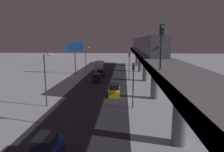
% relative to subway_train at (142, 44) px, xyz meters
% --- Properties ---
extents(ground_plane, '(240.00, 240.00, 0.00)m').
position_rel_subway_train_xyz_m(ground_plane, '(5.92, 24.18, -8.57)').
color(ground_plane, silver).
extents(avenue_asphalt, '(11.00, 102.28, 0.01)m').
position_rel_subway_train_xyz_m(avenue_asphalt, '(9.93, 24.18, -8.57)').
color(avenue_asphalt, '#28282D').
rests_on(avenue_asphalt, ground_plane).
extents(elevated_railway, '(5.00, 102.28, 6.79)m').
position_rel_subway_train_xyz_m(elevated_railway, '(0.09, 24.18, -2.73)').
color(elevated_railway, slate).
rests_on(elevated_railway, ground_plane).
extents(subway_train, '(2.94, 55.47, 3.40)m').
position_rel_subway_train_xyz_m(subway_train, '(0.00, 0.00, 0.00)').
color(subway_train, '#4C5160').
rests_on(subway_train, elevated_railway).
extents(rail_signal, '(0.36, 0.41, 4.00)m').
position_rel_subway_train_xyz_m(rail_signal, '(1.84, 37.99, 0.95)').
color(rail_signal, black).
rests_on(rail_signal, elevated_railway).
extents(sedan_black, '(1.91, 4.58, 1.97)m').
position_rel_subway_train_xyz_m(sedan_black, '(11.33, 4.11, -7.79)').
color(sedan_black, black).
rests_on(sedan_black, ground_plane).
extents(sedan_yellow, '(1.80, 4.11, 1.97)m').
position_rel_subway_train_xyz_m(sedan_yellow, '(6.73, 22.63, -7.77)').
color(sedan_yellow, gold).
rests_on(sedan_yellow, ground_plane).
extents(sedan_blue, '(1.80, 4.30, 1.97)m').
position_rel_subway_train_xyz_m(sedan_blue, '(11.33, 41.86, -7.77)').
color(sedan_blue, navy).
rests_on(sedan_blue, ground_plane).
extents(sedan_black_2, '(1.80, 4.13, 1.97)m').
position_rel_subway_train_xyz_m(sedan_black_2, '(11.33, 11.58, -7.77)').
color(sedan_black_2, black).
rests_on(sedan_black_2, ground_plane).
extents(box_truck, '(2.40, 7.40, 2.80)m').
position_rel_subway_train_xyz_m(box_truck, '(13.33, -8.77, -7.22)').
color(box_truck, '#2D6038').
rests_on(box_truck, ground_plane).
extents(traffic_light_near, '(0.32, 0.44, 6.40)m').
position_rel_subway_train_xyz_m(traffic_light_near, '(3.83, 29.21, -4.37)').
color(traffic_light_near, '#2D2D2D').
rests_on(traffic_light_near, ground_plane).
extents(traffic_light_mid, '(0.32, 0.44, 6.40)m').
position_rel_subway_train_xyz_m(traffic_light_mid, '(3.83, 7.75, -4.37)').
color(traffic_light_mid, '#2D2D2D').
rests_on(traffic_light_mid, ground_plane).
extents(commercial_billboard, '(4.80, 0.36, 8.90)m').
position_rel_subway_train_xyz_m(commercial_billboard, '(18.91, 0.84, -1.74)').
color(commercial_billboard, '#4C4C51').
rests_on(commercial_billboard, ground_plane).
extents(street_lamp_near, '(1.35, 0.44, 7.65)m').
position_rel_subway_train_xyz_m(street_lamp_near, '(16.00, 29.18, -3.76)').
color(street_lamp_near, '#38383D').
rests_on(street_lamp_near, ground_plane).
extents(street_lamp_far, '(1.35, 0.44, 7.65)m').
position_rel_subway_train_xyz_m(street_lamp_far, '(16.00, -0.82, -3.76)').
color(street_lamp_far, '#38383D').
rests_on(street_lamp_far, ground_plane).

